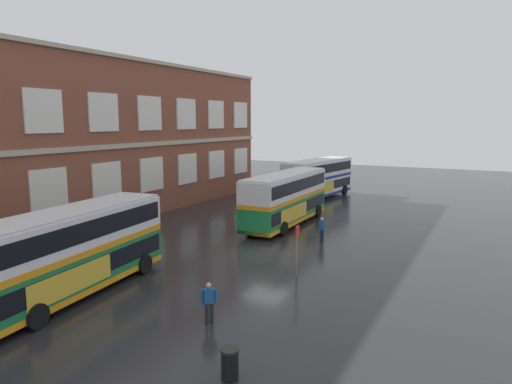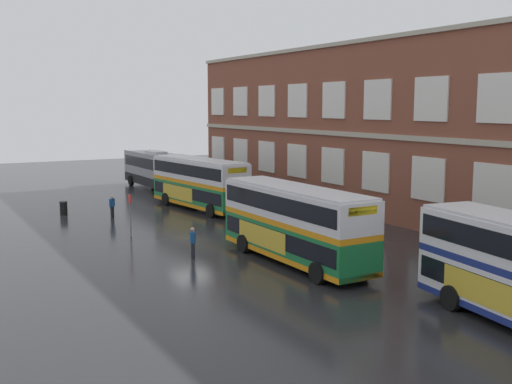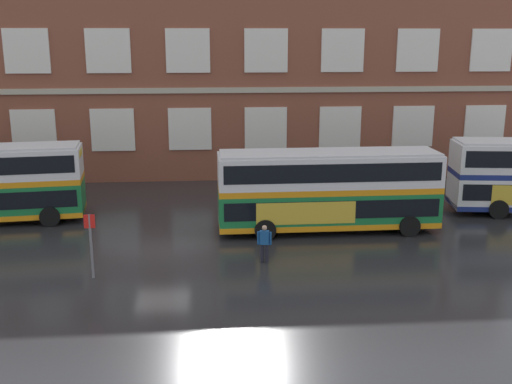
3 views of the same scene
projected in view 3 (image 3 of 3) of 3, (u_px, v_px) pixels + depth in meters
name	position (u px, v px, depth m)	size (l,w,h in m)	color
ground_plane	(164.00, 237.00, 29.87)	(120.00, 120.00, 0.00)	#232326
brick_terminal_building	(155.00, 82.00, 43.60)	(51.06, 8.19, 13.10)	brown
double_decker_middle	(328.00, 189.00, 30.34)	(11.02, 2.92, 4.07)	#197038
waiting_passenger	(264.00, 242.00, 26.22)	(0.64, 0.31, 1.70)	black
bus_stand_flag	(91.00, 240.00, 24.36)	(0.44, 0.10, 2.70)	slate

